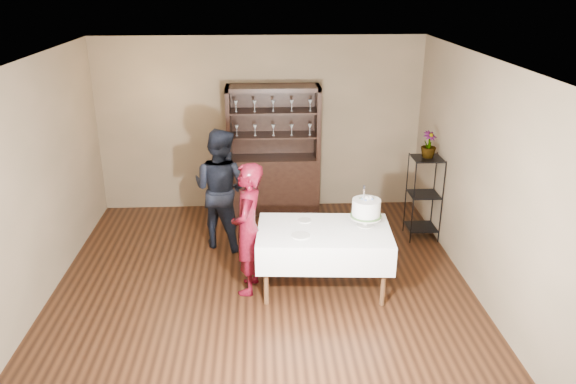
% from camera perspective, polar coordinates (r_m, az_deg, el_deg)
% --- Properties ---
extents(floor, '(5.00, 5.00, 0.00)m').
position_cam_1_polar(floor, '(6.97, -2.56, -9.20)').
color(floor, black).
rests_on(floor, ground).
extents(ceiling, '(5.00, 5.00, 0.00)m').
position_cam_1_polar(ceiling, '(6.07, -2.98, 13.36)').
color(ceiling, silver).
rests_on(ceiling, back_wall).
extents(back_wall, '(5.00, 0.02, 2.70)m').
position_cam_1_polar(back_wall, '(8.79, -2.86, 6.84)').
color(back_wall, brown).
rests_on(back_wall, floor).
extents(wall_left, '(0.02, 5.00, 2.70)m').
position_cam_1_polar(wall_left, '(6.87, -24.11, 0.81)').
color(wall_left, brown).
rests_on(wall_left, floor).
extents(wall_right, '(0.02, 5.00, 2.70)m').
position_cam_1_polar(wall_right, '(6.87, 18.60, 1.59)').
color(wall_right, brown).
rests_on(wall_right, floor).
extents(china_hutch, '(1.40, 0.48, 2.00)m').
position_cam_1_polar(china_hutch, '(8.75, -1.46, 2.11)').
color(china_hutch, black).
rests_on(china_hutch, floor).
extents(plant_etagere, '(0.42, 0.42, 1.20)m').
position_cam_1_polar(plant_etagere, '(8.09, 13.64, -0.23)').
color(plant_etagere, black).
rests_on(plant_etagere, floor).
extents(cake_table, '(1.60, 1.05, 0.77)m').
position_cam_1_polar(cake_table, '(6.60, 3.66, -5.25)').
color(cake_table, white).
rests_on(cake_table, floor).
extents(woman, '(0.46, 0.63, 1.59)m').
position_cam_1_polar(woman, '(6.49, -4.10, -3.76)').
color(woman, '#390510').
rests_on(woman, floor).
extents(man, '(1.01, 0.93, 1.66)m').
position_cam_1_polar(man, '(7.63, -6.86, 0.35)').
color(man, black).
rests_on(man, floor).
extents(cake, '(0.44, 0.44, 0.51)m').
position_cam_1_polar(cake, '(6.59, 7.95, -1.76)').
color(cake, silver).
rests_on(cake, cake_table).
extents(plate_near, '(0.26, 0.26, 0.01)m').
position_cam_1_polar(plate_near, '(6.35, 1.30, -4.44)').
color(plate_near, silver).
rests_on(plate_near, cake_table).
extents(plate_far, '(0.21, 0.21, 0.01)m').
position_cam_1_polar(plate_far, '(6.72, 1.72, -2.91)').
color(plate_far, silver).
rests_on(plate_far, cake_table).
extents(potted_plant, '(0.28, 0.28, 0.36)m').
position_cam_1_polar(potted_plant, '(7.89, 14.11, 4.69)').
color(potted_plant, '#3C632F').
rests_on(potted_plant, plant_etagere).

